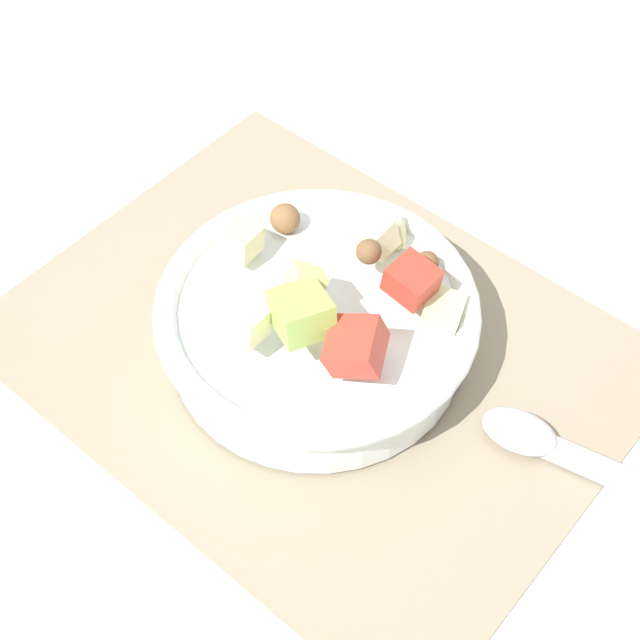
# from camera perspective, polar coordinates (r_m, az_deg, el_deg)

# --- Properties ---
(ground_plane) EXTENTS (2.40, 2.40, 0.00)m
(ground_plane) POSITION_cam_1_polar(r_m,az_deg,el_deg) (0.74, -0.17, -1.86)
(ground_plane) COLOR silver
(placemat) EXTENTS (0.46, 0.36, 0.01)m
(placemat) POSITION_cam_1_polar(r_m,az_deg,el_deg) (0.74, -0.17, -1.72)
(placemat) COLOR gray
(placemat) RESTS_ON ground_plane
(salad_bowl) EXTENTS (0.24, 0.24, 0.11)m
(salad_bowl) POSITION_cam_1_polar(r_m,az_deg,el_deg) (0.71, 0.07, -0.23)
(salad_bowl) COLOR white
(salad_bowl) RESTS_ON placemat
(serving_spoon) EXTENTS (0.23, 0.07, 0.01)m
(serving_spoon) POSITION_cam_1_polar(r_m,az_deg,el_deg) (0.70, 15.43, -8.07)
(serving_spoon) COLOR #B7B7BC
(serving_spoon) RESTS_ON placemat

